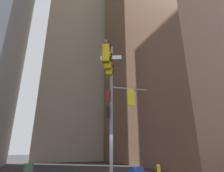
% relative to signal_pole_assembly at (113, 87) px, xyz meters
% --- Properties ---
extents(building_mid_block, '(15.04, 15.04, 49.70)m').
position_rel_signal_pole_assembly_xyz_m(building_mid_block, '(3.35, 25.58, 19.54)').
color(building_mid_block, tan).
rests_on(building_mid_block, ground).
extents(signal_pole_assembly, '(4.20, 3.19, 8.58)m').
position_rel_signal_pole_assembly_xyz_m(signal_pole_assembly, '(0.00, 0.00, 0.00)').
color(signal_pole_assembly, gray).
rests_on(signal_pole_assembly, ground).
extents(fire_hydrant, '(0.33, 0.23, 0.85)m').
position_rel_signal_pole_assembly_xyz_m(fire_hydrant, '(2.82, -0.12, -4.86)').
color(fire_hydrant, yellow).
rests_on(fire_hydrant, ground).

